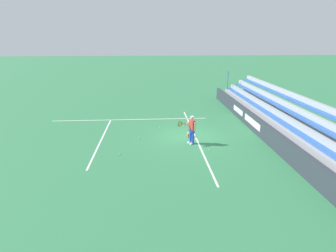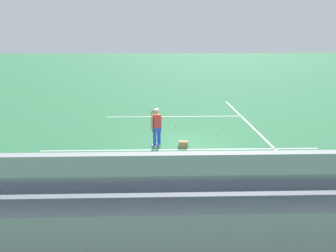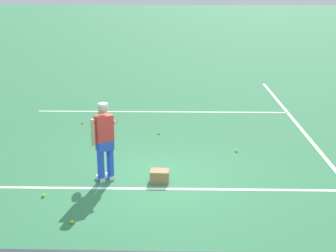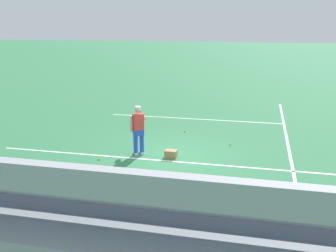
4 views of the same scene
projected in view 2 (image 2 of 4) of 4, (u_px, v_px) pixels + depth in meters
The scene contains 13 objects.
ground_plane at pixel (180, 146), 14.61m from camera, with size 160.00×160.00×0.00m, color #337A4C.
court_baseline_white at pixel (181, 150), 14.13m from camera, with size 12.00×0.10×0.01m, color white.
court_sideline_white at pixel (247, 122), 18.58m from camera, with size 0.10×12.00×0.01m, color white.
court_service_line_white at pixel (174, 116), 19.90m from camera, with size 8.22×0.10×0.01m, color white.
back_wall_sponsor_board at pixel (190, 179), 9.94m from camera, with size 22.34×0.25×1.10m.
bleacher_stand at pixel (197, 204), 8.13m from camera, with size 21.23×2.40×2.95m.
tennis_player at pixel (157, 127), 14.29m from camera, with size 0.55×1.07×1.71m.
ball_box_cardboard at pixel (183, 144), 14.45m from camera, with size 0.40×0.30×0.26m, color #A87F51.
tennis_ball_far_right at pixel (148, 162), 12.65m from camera, with size 0.07×0.07×0.07m, color #CCE533.
tennis_ball_near_player at pixel (133, 122), 18.49m from camera, with size 0.07×0.07×0.07m, color #CCE533.
tennis_ball_stray_back at pixel (130, 153), 13.64m from camera, with size 0.07×0.07×0.07m, color #CCE533.
tennis_ball_toward_net at pixel (176, 126), 17.62m from camera, with size 0.07×0.07×0.07m, color #CCE533.
tennis_ball_midcourt at pixel (217, 134), 16.34m from camera, with size 0.07×0.07×0.07m, color #CCE533.
Camera 2 is at (-0.94, -13.82, 4.76)m, focal length 35.00 mm.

